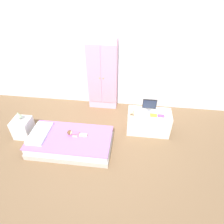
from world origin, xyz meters
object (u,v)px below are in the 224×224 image
object	(u,v)px
wardrobe	(102,75)
book_yellow	(154,115)
nightstand	(23,128)
tv_stand	(148,122)
book_purple	(161,116)
bed	(71,142)
doll	(74,133)
tv_monitor	(150,104)
rocking_horse_toy	(132,113)
table_lamp	(18,115)

from	to	relation	value
wardrobe	book_yellow	distance (m)	1.50
nightstand	tv_stand	world-z (taller)	tv_stand
nightstand	book_yellow	distance (m)	2.66
book_yellow	book_purple	distance (m)	0.15
bed	nightstand	bearing A→B (deg)	168.82
doll	tv_monitor	world-z (taller)	tv_monitor
book_yellow	book_purple	size ratio (longest dim) A/B	1.00
tv_monitor	rocking_horse_toy	xyz separation A→B (m)	(-0.33, -0.20, -0.10)
doll	tv_stand	world-z (taller)	tv_stand
wardrobe	book_purple	distance (m)	1.62
tv_stand	tv_monitor	size ratio (longest dim) A/B	3.17
wardrobe	book_purple	world-z (taller)	wardrobe
doll	rocking_horse_toy	size ratio (longest dim) A/B	3.41
tv_monitor	wardrobe	bearing A→B (deg)	145.14
bed	book_purple	bearing A→B (deg)	18.07
bed	tv_monitor	world-z (taller)	tv_monitor
bed	wardrobe	distance (m)	1.68
nightstand	wardrobe	distance (m)	2.03
tv_stand	rocking_horse_toy	size ratio (longest dim) A/B	7.56
bed	tv_stand	distance (m)	1.64
wardrobe	book_yellow	bearing A→B (deg)	-38.06
bed	book_purple	size ratio (longest dim) A/B	11.76
rocking_horse_toy	book_yellow	distance (m)	0.42
nightstand	tv_stand	bearing A→B (deg)	9.75
tv_monitor	rocking_horse_toy	bearing A→B (deg)	-148.90
table_lamp	tv_stand	world-z (taller)	table_lamp
tv_monitor	book_yellow	size ratio (longest dim) A/B	2.05
book_yellow	rocking_horse_toy	bearing A→B (deg)	-175.11
tv_stand	book_yellow	distance (m)	0.28
doll	tv_stand	bearing A→B (deg)	21.85
tv_stand	book_yellow	size ratio (longest dim) A/B	6.50
bed	doll	xyz separation A→B (m)	(0.06, 0.07, 0.18)
bed	rocking_horse_toy	xyz separation A→B (m)	(1.15, 0.52, 0.42)
doll	rocking_horse_toy	bearing A→B (deg)	22.43
doll	wardrobe	xyz separation A→B (m)	(0.35, 1.39, 0.54)
bed	rocking_horse_toy	bearing A→B (deg)	24.45
wardrobe	tv_stand	size ratio (longest dim) A/B	1.95
wardrobe	rocking_horse_toy	size ratio (longest dim) A/B	14.73
doll	tv_stand	size ratio (longest dim) A/B	0.45
table_lamp	book_purple	bearing A→B (deg)	7.15
wardrobe	tv_monitor	distance (m)	1.31
nightstand	tv_stand	size ratio (longest dim) A/B	0.47
nightstand	table_lamp	xyz separation A→B (m)	(0.00, -0.00, 0.34)
bed	tv_monitor	distance (m)	1.72
bed	table_lamp	world-z (taller)	table_lamp
tv_stand	book_yellow	bearing A→B (deg)	-54.69
nightstand	book_yellow	xyz separation A→B (m)	(2.62, 0.35, 0.31)
bed	wardrobe	size ratio (longest dim) A/B	0.93
table_lamp	doll	bearing A→B (deg)	-6.99
bed	wardrobe	bearing A→B (deg)	74.44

